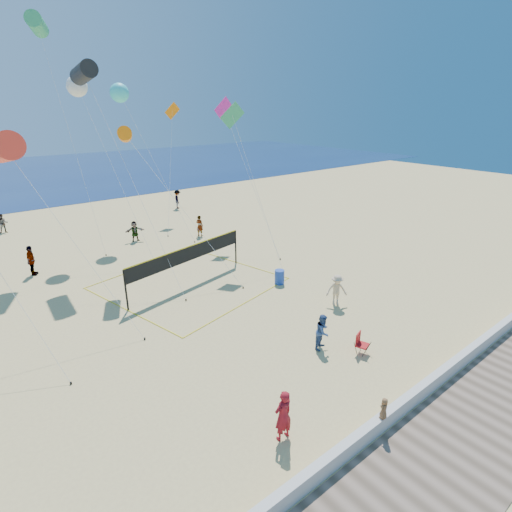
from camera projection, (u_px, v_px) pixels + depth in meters
ground at (317, 382)px, 15.56m from camera, size 120.00×120.00×0.00m
ocean at (18, 176)px, 60.79m from camera, size 140.00×50.00×0.03m
seawall at (383, 421)px, 13.27m from camera, size 32.00×0.30×0.60m
boardwalk at (440, 467)px, 11.91m from camera, size 32.00×3.60×0.03m
woman at (283, 415)px, 12.65m from camera, size 0.67×0.45×1.83m
toddler at (384, 408)px, 12.86m from camera, size 0.40×0.30×0.75m
bystander_a at (323, 332)px, 17.51m from camera, size 0.97×0.86×1.64m
bystander_b at (337, 290)px, 21.32m from camera, size 1.29×1.17×1.74m
far_person_0 at (31, 261)px, 25.08m from camera, size 0.92×1.23×1.93m
far_person_1 at (135, 231)px, 31.48m from camera, size 1.55×0.77×1.60m
far_person_2 at (200, 226)px, 32.64m from camera, size 0.64×0.75×1.73m
far_person_3 at (3, 224)px, 33.45m from camera, size 0.91×0.78×1.63m
far_person_4 at (178, 199)px, 41.40m from camera, size 1.16×1.42×1.91m
camp_chair at (360, 342)px, 17.22m from camera, size 0.65×0.76×1.08m
trash_barrel at (279, 277)px, 24.03m from camera, size 0.64×0.64×0.87m
volleyball_net at (188, 259)px, 23.62m from camera, size 10.52×10.41×2.36m
kite_0 at (4, 148)px, 17.26m from camera, size 3.96×6.68×9.20m
kite_1 at (84, 73)px, 24.12m from camera, size 1.48×10.68×12.65m
kite_2 at (125, 135)px, 23.02m from camera, size 4.41×7.45×9.07m
kite_4 at (235, 124)px, 25.79m from camera, size 1.70×5.21×10.36m
kite_5 at (226, 116)px, 30.18m from camera, size 1.72×7.76×10.76m
kite_6 at (77, 87)px, 27.33m from camera, size 1.94×8.49×12.01m
kite_7 at (119, 93)px, 30.27m from camera, size 3.37×6.69×11.70m
kite_8 at (37, 24)px, 25.12m from camera, size 2.14×4.73×15.54m
kite_9 at (172, 118)px, 36.38m from camera, size 5.34×6.52×10.40m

